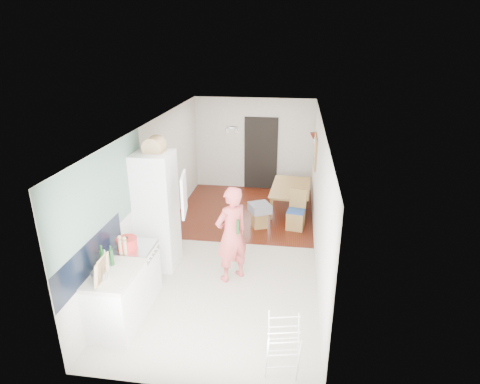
% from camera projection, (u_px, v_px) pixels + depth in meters
% --- Properties ---
extents(room_shell, '(3.20, 7.00, 2.50)m').
position_uv_depth(room_shell, '(234.00, 190.00, 7.63)').
color(room_shell, silver).
rests_on(room_shell, ground).
extents(floor, '(3.20, 7.00, 0.01)m').
position_uv_depth(floor, '(234.00, 248.00, 8.08)').
color(floor, '#B8B39C').
rests_on(floor, ground).
extents(wood_floor_overlay, '(3.20, 3.30, 0.01)m').
position_uv_depth(wood_floor_overlay, '(246.00, 211.00, 9.79)').
color(wood_floor_overlay, '#5D1B0C').
rests_on(wood_floor_overlay, room_shell).
extents(sage_wall_panel, '(0.02, 3.00, 1.30)m').
position_uv_depth(sage_wall_panel, '(103.00, 195.00, 5.77)').
color(sage_wall_panel, slate).
rests_on(sage_wall_panel, room_shell).
extents(tile_splashback, '(0.02, 1.90, 0.50)m').
position_uv_depth(tile_splashback, '(91.00, 257.00, 5.52)').
color(tile_splashback, black).
rests_on(tile_splashback, room_shell).
extents(doorway_recess, '(0.90, 0.04, 2.00)m').
position_uv_depth(doorway_recess, '(261.00, 154.00, 10.90)').
color(doorway_recess, black).
rests_on(doorway_recess, room_shell).
extents(base_cabinet, '(0.60, 0.90, 0.86)m').
position_uv_depth(base_cabinet, '(117.00, 302.00, 5.74)').
color(base_cabinet, white).
rests_on(base_cabinet, room_shell).
extents(worktop, '(0.62, 0.92, 0.06)m').
position_uv_depth(worktop, '(113.00, 274.00, 5.58)').
color(worktop, beige).
rests_on(worktop, room_shell).
extents(range_cooker, '(0.60, 0.60, 0.88)m').
position_uv_depth(range_cooker, '(137.00, 273.00, 6.43)').
color(range_cooker, white).
rests_on(range_cooker, room_shell).
extents(cooker_top, '(0.60, 0.60, 0.04)m').
position_uv_depth(cooker_top, '(134.00, 248.00, 6.27)').
color(cooker_top, silver).
rests_on(cooker_top, room_shell).
extents(fridge_housing, '(0.66, 0.66, 2.15)m').
position_uv_depth(fridge_housing, '(157.00, 211.00, 7.14)').
color(fridge_housing, white).
rests_on(fridge_housing, room_shell).
extents(fridge_door, '(0.14, 0.56, 0.70)m').
position_uv_depth(fridge_door, '(184.00, 194.00, 6.61)').
color(fridge_door, white).
rests_on(fridge_door, room_shell).
extents(fridge_interior, '(0.02, 0.52, 0.66)m').
position_uv_depth(fridge_interior, '(172.00, 187.00, 6.93)').
color(fridge_interior, white).
rests_on(fridge_interior, room_shell).
extents(pinboard, '(0.03, 0.90, 0.70)m').
position_uv_depth(pinboard, '(315.00, 152.00, 9.07)').
color(pinboard, tan).
rests_on(pinboard, room_shell).
extents(pinboard_frame, '(0.00, 0.94, 0.74)m').
position_uv_depth(pinboard_frame, '(315.00, 152.00, 9.07)').
color(pinboard_frame, olive).
rests_on(pinboard_frame, room_shell).
extents(wall_sconce, '(0.18, 0.18, 0.16)m').
position_uv_depth(wall_sconce, '(313.00, 136.00, 9.60)').
color(wall_sconce, maroon).
rests_on(wall_sconce, room_shell).
extents(person, '(0.87, 0.86, 2.03)m').
position_uv_depth(person, '(231.00, 226.00, 6.71)').
color(person, '#D35150').
rests_on(person, floor).
extents(dining_table, '(0.85, 1.43, 0.49)m').
position_uv_depth(dining_table, '(291.00, 199.00, 9.84)').
color(dining_table, olive).
rests_on(dining_table, floor).
extents(dining_chair, '(0.42, 0.42, 0.87)m').
position_uv_depth(dining_chair, '(296.00, 211.00, 8.74)').
color(dining_chair, olive).
rests_on(dining_chair, floor).
extents(stool, '(0.39, 0.39, 0.39)m').
position_uv_depth(stool, '(259.00, 219.00, 8.89)').
color(stool, olive).
rests_on(stool, floor).
extents(grey_drape, '(0.57, 0.57, 0.19)m').
position_uv_depth(grey_drape, '(260.00, 208.00, 8.76)').
color(grey_drape, gray).
rests_on(grey_drape, stool).
extents(drying_rack, '(0.46, 0.43, 0.77)m').
position_uv_depth(drying_rack, '(283.00, 349.00, 4.94)').
color(drying_rack, white).
rests_on(drying_rack, floor).
extents(bread_bin, '(0.42, 0.41, 0.19)m').
position_uv_depth(bread_bin, '(154.00, 146.00, 6.79)').
color(bread_bin, '#DEBB74').
rests_on(bread_bin, fridge_housing).
extents(red_casserole, '(0.34, 0.34, 0.19)m').
position_uv_depth(red_casserole, '(127.00, 244.00, 6.15)').
color(red_casserole, red).
rests_on(red_casserole, cooker_top).
extents(steel_pan, '(0.26, 0.26, 0.10)m').
position_uv_depth(steel_pan, '(99.00, 275.00, 5.41)').
color(steel_pan, silver).
rests_on(steel_pan, worktop).
extents(held_bottle, '(0.05, 0.05, 0.25)m').
position_uv_depth(held_bottle, '(238.00, 227.00, 6.55)').
color(held_bottle, '#18431B').
rests_on(held_bottle, person).
extents(bottle_a, '(0.09, 0.09, 0.31)m').
position_uv_depth(bottle_a, '(103.00, 260.00, 5.58)').
color(bottle_a, '#18431B').
rests_on(bottle_a, worktop).
extents(bottle_b, '(0.07, 0.07, 0.25)m').
position_uv_depth(bottle_b, '(112.00, 257.00, 5.70)').
color(bottle_b, '#18431B').
rests_on(bottle_b, worktop).
extents(bottle_c, '(0.11, 0.11, 0.24)m').
position_uv_depth(bottle_c, '(105.00, 261.00, 5.62)').
color(bottle_c, silver).
rests_on(bottle_c, worktop).
extents(pepper_mill_front, '(0.07, 0.07, 0.22)m').
position_uv_depth(pepper_mill_front, '(125.00, 247.00, 6.02)').
color(pepper_mill_front, '#DEBB74').
rests_on(pepper_mill_front, worktop).
extents(pepper_mill_back, '(0.07, 0.07, 0.23)m').
position_uv_depth(pepper_mill_back, '(121.00, 246.00, 6.03)').
color(pepper_mill_back, '#DEBB74').
rests_on(pepper_mill_back, worktop).
extents(chopping_boards, '(0.08, 0.29, 0.38)m').
position_uv_depth(chopping_boards, '(101.00, 270.00, 5.27)').
color(chopping_boards, '#DEBB74').
rests_on(chopping_boards, worktop).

